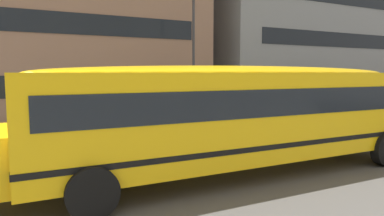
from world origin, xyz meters
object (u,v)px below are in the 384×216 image
at_px(school_bus, 234,111).
at_px(street_lamp, 194,41).
at_px(parked_car_grey_by_hydrant, 272,105).
at_px(parked_car_maroon_mid_block, 359,101).

distance_m(school_bus, street_lamp, 10.50).
height_order(school_bus, parked_car_grey_by_hydrant, school_bus).
bearing_deg(street_lamp, school_bus, -111.70).
xyz_separation_m(parked_car_maroon_mid_block, street_lamp, (-10.66, 2.13, 3.47)).
bearing_deg(school_bus, street_lamp, -111.14).
height_order(parked_car_maroon_mid_block, street_lamp, street_lamp).
xyz_separation_m(school_bus, parked_car_maroon_mid_block, (14.41, 7.31, -0.81)).
relative_size(parked_car_grey_by_hydrant, parked_car_maroon_mid_block, 0.99).
relative_size(parked_car_grey_by_hydrant, street_lamp, 0.58).
bearing_deg(street_lamp, parked_car_grey_by_hydrant, -26.33).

